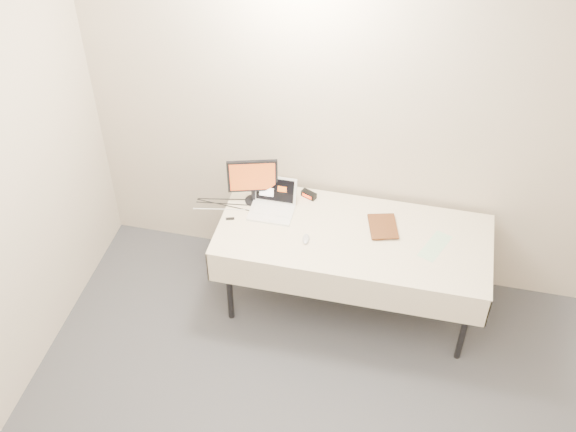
% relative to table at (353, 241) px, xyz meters
% --- Properties ---
extents(back_wall, '(4.00, 0.10, 2.70)m').
position_rel_table_xyz_m(back_wall, '(0.00, 0.45, 0.67)').
color(back_wall, beige).
rests_on(back_wall, ground).
extents(table, '(1.86, 0.81, 0.74)m').
position_rel_table_xyz_m(table, '(0.00, 0.00, 0.00)').
color(table, black).
rests_on(table, ground).
extents(laptop, '(0.31, 0.27, 0.21)m').
position_rel_table_xyz_m(laptop, '(-0.60, 0.13, 0.11)').
color(laptop, white).
rests_on(laptop, table).
extents(monitor, '(0.34, 0.15, 0.36)m').
position_rel_table_xyz_m(monitor, '(-0.76, 0.18, 0.27)').
color(monitor, black).
rests_on(monitor, table).
extents(book, '(0.19, 0.07, 0.25)m').
position_rel_table_xyz_m(book, '(0.09, 0.08, 0.19)').
color(book, brown).
rests_on(book, table).
extents(alarm_clock, '(0.12, 0.09, 0.05)m').
position_rel_table_xyz_m(alarm_clock, '(-0.38, 0.31, 0.08)').
color(alarm_clock, black).
rests_on(alarm_clock, table).
extents(clicker, '(0.06, 0.10, 0.02)m').
position_rel_table_xyz_m(clicker, '(-0.31, -0.13, 0.07)').
color(clicker, '#B5B5B8').
rests_on(clicker, table).
extents(paper_form, '(0.22, 0.32, 0.00)m').
position_rel_table_xyz_m(paper_form, '(0.55, 0.00, 0.06)').
color(paper_form, '#B8E5B6').
rests_on(paper_form, table).
extents(usb_dongle, '(0.06, 0.04, 0.01)m').
position_rel_table_xyz_m(usb_dongle, '(-0.86, -0.04, 0.07)').
color(usb_dongle, black).
rests_on(usb_dongle, table).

